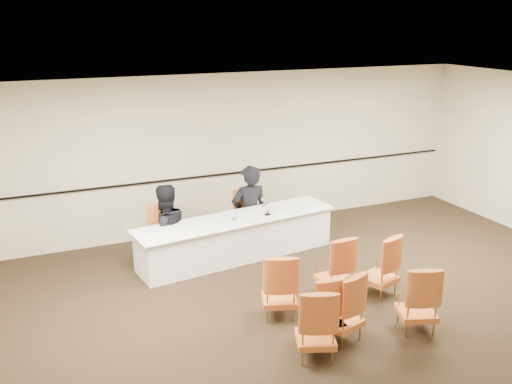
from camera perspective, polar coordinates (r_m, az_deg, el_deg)
floor at (r=8.09m, az=8.15°, el=-12.55°), size 10.00×10.00×0.00m
ceiling at (r=7.11m, az=9.17°, el=8.96°), size 10.00×10.00×0.00m
wall_back at (r=10.92m, az=-2.51°, el=3.98°), size 10.00×0.04×3.00m
wall_rail at (r=10.98m, az=-2.40°, el=1.91°), size 9.80×0.04×0.03m
panel_table at (r=9.79m, az=-1.91°, el=-4.60°), size 3.65×1.29×0.72m
panelist_main at (r=10.45m, az=-0.66°, el=-2.39°), size 0.70×0.47×1.90m
panelist_main_chair at (r=10.45m, az=-0.66°, el=-2.47°), size 0.56×0.56×0.95m
panelist_second at (r=9.78m, az=-9.10°, el=-4.28°), size 0.98×0.83×1.78m
panelist_second_chair at (r=9.77m, az=-9.11°, el=-4.13°), size 0.56×0.56×0.95m
papers at (r=9.93m, az=0.74°, el=-2.07°), size 0.33×0.27×0.00m
microphone at (r=9.77m, az=1.18°, el=-1.55°), size 0.14×0.21×0.28m
water_bottle at (r=9.48m, az=-2.30°, el=-2.36°), size 0.07×0.07×0.21m
drinking_glass at (r=9.57m, az=-1.83°, el=-2.51°), size 0.08×0.08×0.10m
coffee_cup at (r=9.88m, az=2.04°, el=-1.80°), size 0.10×0.10×0.13m
aud_chair_front_left at (r=7.90m, az=2.36°, el=-9.24°), size 0.64×0.64×0.95m
aud_chair_front_mid at (r=8.54m, az=7.92°, el=-7.29°), size 0.52×0.52×0.95m
aud_chair_front_right at (r=8.69m, az=12.26°, el=-7.09°), size 0.63×0.63×0.95m
aud_chair_back_left at (r=7.05m, az=6.01°, el=-12.83°), size 0.64×0.64×0.95m
aud_chair_back_mid at (r=7.45m, az=8.54°, el=-11.18°), size 0.63×0.63×0.95m
aud_chair_back_right at (r=7.86m, az=15.86°, el=-10.09°), size 0.64×0.64×0.95m
aud_chair_extra at (r=7.38m, az=6.78°, el=-11.38°), size 0.52×0.52×0.95m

